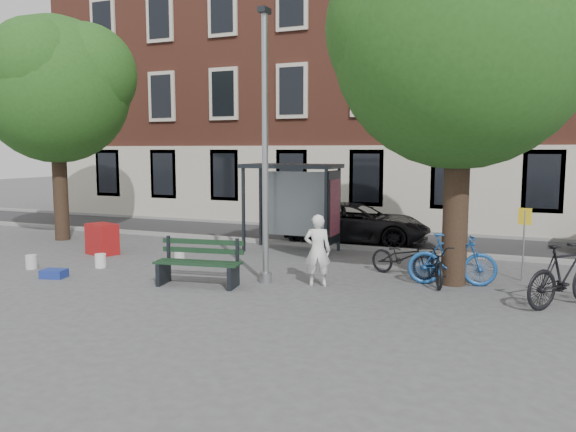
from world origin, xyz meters
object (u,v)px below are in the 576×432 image
(bike_b, at_px, (452,260))
(notice_sign, at_px, (524,230))
(lamppost, at_px, (265,161))
(painter, at_px, (317,250))
(car_dark, at_px, (356,223))
(bus_shelter, at_px, (305,188))
(bike_d, at_px, (565,275))
(bike_c, at_px, (435,264))
(red_stand, at_px, (102,239))
(bike_a, at_px, (403,257))
(bench, at_px, (199,265))

(bike_b, height_order, notice_sign, notice_sign)
(lamppost, relative_size, painter, 3.78)
(painter, relative_size, car_dark, 0.34)
(lamppost, distance_m, bus_shelter, 4.24)
(lamppost, relative_size, bike_d, 2.95)
(bike_c, distance_m, red_stand, 9.50)
(bike_a, xyz_separation_m, notice_sign, (2.67, 0.57, 0.74))
(painter, height_order, bike_d, painter)
(bike_d, bearing_deg, bike_c, 19.79)
(bus_shelter, height_order, bench, bus_shelter)
(bench, bearing_deg, painter, 12.23)
(bus_shelter, distance_m, bike_c, 5.23)
(painter, xyz_separation_m, bike_c, (2.41, 1.22, -0.34))
(bike_b, xyz_separation_m, red_stand, (-9.87, -0.00, -0.14))
(bike_a, height_order, bike_c, bike_c)
(bus_shelter, bearing_deg, bike_d, -28.52)
(bike_d, relative_size, car_dark, 0.44)
(bench, height_order, bike_d, bike_d)
(bus_shelter, relative_size, bike_d, 1.37)
(red_stand, relative_size, notice_sign, 0.53)
(bike_d, relative_size, red_stand, 2.30)
(painter, distance_m, bike_c, 2.72)
(bike_c, height_order, bike_d, bike_d)
(lamppost, xyz_separation_m, car_dark, (0.41, 6.17, -2.12))
(car_dark, bearing_deg, bike_b, -147.81)
(lamppost, bearing_deg, bike_d, 3.79)
(bus_shelter, bearing_deg, bike_a, -33.24)
(bike_c, bearing_deg, bus_shelter, 129.43)
(bus_shelter, xyz_separation_m, painter, (1.81, -3.94, -1.11))
(bus_shelter, distance_m, bike_b, 5.50)
(bike_b, distance_m, bike_d, 2.41)
(painter, xyz_separation_m, notice_sign, (4.24, 2.30, 0.39))
(car_dark, distance_m, red_stand, 7.92)
(car_dark, bearing_deg, bench, 161.87)
(bike_a, height_order, bike_b, bike_b)
(bike_a, xyz_separation_m, red_stand, (-8.67, -0.52, -0.01))
(bike_b, relative_size, red_stand, 2.18)
(bench, xyz_separation_m, bike_a, (4.06, 2.69, -0.00))
(lamppost, xyz_separation_m, painter, (1.20, 0.17, -1.97))
(car_dark, height_order, red_stand, car_dark)
(bike_a, xyz_separation_m, bike_b, (1.20, -0.52, 0.13))
(lamppost, bearing_deg, bus_shelter, 98.43)
(bench, distance_m, bike_c, 5.36)
(red_stand, bearing_deg, painter, -9.67)
(bench, bearing_deg, bike_c, 15.04)
(bike_a, relative_size, bike_d, 0.84)
(bike_d, height_order, red_stand, bike_d)
(bike_c, distance_m, bike_d, 2.76)
(bench, height_order, notice_sign, notice_sign)
(notice_sign, bearing_deg, bike_b, -140.55)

